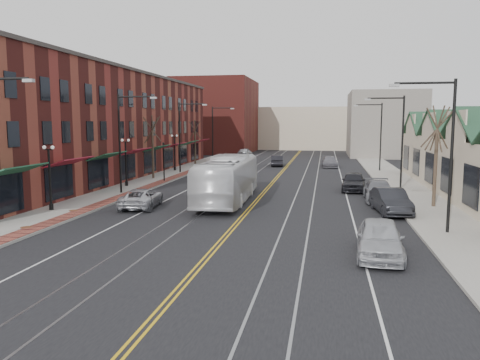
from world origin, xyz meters
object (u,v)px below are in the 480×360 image
at_px(parked_car_b, 391,201).
at_px(transit_bus, 228,179).
at_px(parked_car_c, 379,191).
at_px(parked_car_d, 353,181).
at_px(parked_suv, 141,198).
at_px(parked_car_a, 380,238).

bearing_deg(parked_car_b, transit_bus, 160.93).
bearing_deg(parked_car_c, parked_car_d, 108.34).
bearing_deg(transit_bus, parked_car_d, -143.16).
bearing_deg(parked_car_b, parked_car_c, 85.39).
height_order(parked_car_b, parked_car_d, parked_car_d).
distance_m(parked_suv, parked_car_b, 16.83).
height_order(parked_car_c, parked_car_d, parked_car_d).
relative_size(transit_bus, parked_suv, 2.51).
bearing_deg(parked_car_d, parked_suv, -140.52).
bearing_deg(parked_car_d, parked_car_b, -76.01).
bearing_deg(parked_car_c, parked_car_a, -95.09).
xyz_separation_m(transit_bus, parked_car_a, (9.55, -12.71, -0.87)).
xyz_separation_m(parked_car_c, parked_car_d, (-1.58, 5.03, 0.06)).
relative_size(parked_car_a, parked_car_c, 0.94).
distance_m(parked_car_a, parked_car_c, 15.26).
height_order(parked_car_a, parked_car_c, parked_car_a).
distance_m(transit_bus, parked_car_a, 15.92).
bearing_deg(parked_car_d, parked_car_a, -86.32).
xyz_separation_m(transit_bus, parked_car_d, (9.55, 7.50, -0.88)).
relative_size(parked_suv, parked_car_a, 0.99).
relative_size(transit_bus, parked_car_a, 2.49).
height_order(transit_bus, parked_car_b, transit_bus).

